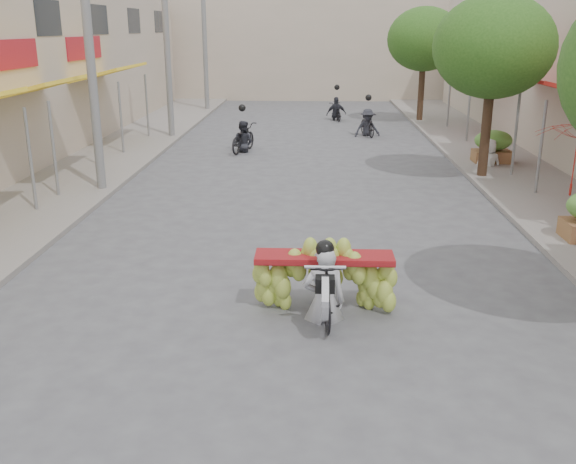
# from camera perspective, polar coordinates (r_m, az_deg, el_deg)

# --- Properties ---
(sidewalk_left) EXTENTS (4.00, 60.00, 0.12)m
(sidewalk_left) POSITION_cam_1_polar(r_m,az_deg,el_deg) (21.64, -17.80, 5.55)
(sidewalk_left) COLOR gray
(sidewalk_left) RESTS_ON ground
(sidewalk_right) EXTENTS (4.00, 60.00, 0.12)m
(sidewalk_right) POSITION_cam_1_polar(r_m,az_deg,el_deg) (21.38, 20.35, 5.15)
(sidewalk_right) COLOR gray
(sidewalk_right) RESTS_ON ground
(far_building) EXTENTS (20.00, 6.00, 7.00)m
(far_building) POSITION_cam_1_polar(r_m,az_deg,el_deg) (42.90, 1.88, 16.64)
(far_building) COLOR #BAA893
(far_building) RESTS_ON ground
(utility_pole_mid) EXTENTS (0.60, 0.24, 8.00)m
(utility_pole_mid) POSITION_cam_1_polar(r_m,az_deg,el_deg) (17.86, -17.31, 16.06)
(utility_pole_mid) COLOR slate
(utility_pole_mid) RESTS_ON ground
(utility_pole_far) EXTENTS (0.60, 0.24, 8.00)m
(utility_pole_far) POSITION_cam_1_polar(r_m,az_deg,el_deg) (26.53, -10.76, 16.82)
(utility_pole_far) COLOR slate
(utility_pole_far) RESTS_ON ground
(utility_pole_back) EXTENTS (0.60, 0.24, 8.00)m
(utility_pole_back) POSITION_cam_1_polar(r_m,az_deg,el_deg) (35.37, -7.44, 17.13)
(utility_pole_back) COLOR slate
(utility_pole_back) RESTS_ON ground
(street_tree_mid) EXTENTS (3.40, 3.40, 5.25)m
(street_tree_mid) POSITION_cam_1_polar(r_m,az_deg,el_deg) (19.54, 17.82, 15.38)
(street_tree_mid) COLOR #3A2719
(street_tree_mid) RESTS_ON ground
(street_tree_far) EXTENTS (3.40, 3.40, 5.25)m
(street_tree_far) POSITION_cam_1_polar(r_m,az_deg,el_deg) (31.29, 12.02, 16.40)
(street_tree_far) COLOR #3A2719
(street_tree_far) RESTS_ON ground
(produce_crate_far) EXTENTS (1.20, 0.88, 1.16)m
(produce_crate_far) POSITION_cam_1_polar(r_m,az_deg,el_deg) (21.97, 17.76, 7.47)
(produce_crate_far) COLOR brown
(produce_crate_far) RESTS_ON ground
(banana_motorbike) EXTENTS (2.20, 1.88, 2.21)m
(banana_motorbike) POSITION_cam_1_polar(r_m,az_deg,el_deg) (9.89, 3.25, -3.56)
(banana_motorbike) COLOR black
(banana_motorbike) RESTS_ON ground
(pedestrian) EXTENTS (0.86, 0.55, 1.69)m
(pedestrian) POSITION_cam_1_polar(r_m,az_deg,el_deg) (21.37, 17.55, 7.90)
(pedestrian) COLOR silver
(pedestrian) RESTS_ON ground
(bg_motorbike_a) EXTENTS (1.15, 1.91, 1.95)m
(bg_motorbike_a) POSITION_cam_1_polar(r_m,az_deg,el_deg) (23.39, -4.06, 8.87)
(bg_motorbike_a) COLOR black
(bg_motorbike_a) RESTS_ON ground
(bg_motorbike_b) EXTENTS (1.16, 1.76, 1.95)m
(bg_motorbike_b) POSITION_cam_1_polar(r_m,az_deg,el_deg) (27.00, 7.11, 10.22)
(bg_motorbike_b) COLOR black
(bg_motorbike_b) RESTS_ON ground
(bg_motorbike_c) EXTENTS (1.06, 1.52, 1.95)m
(bg_motorbike_c) POSITION_cam_1_polar(r_m,az_deg,el_deg) (31.57, 4.34, 11.36)
(bg_motorbike_c) COLOR black
(bg_motorbike_c) RESTS_ON ground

